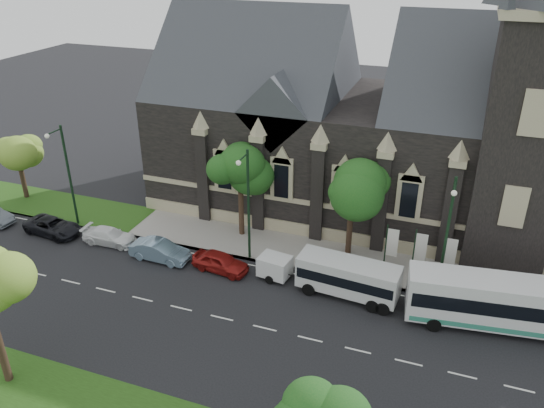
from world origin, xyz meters
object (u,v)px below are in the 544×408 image
at_px(tour_coach, 506,303).
at_px(banner_flag_center, 418,250).
at_px(street_lamp_mid, 247,201).
at_px(car_far_black, 53,226).
at_px(street_lamp_far, 67,171).
at_px(tree_walk_far, 20,152).
at_px(shuttle_bus, 348,276).
at_px(banner_flag_left, 390,245).
at_px(car_far_red, 220,262).
at_px(street_lamp_near, 447,233).
at_px(sedan, 160,251).
at_px(box_trailer, 275,266).
at_px(car_far_white, 110,236).
at_px(tree_walk_right, 356,186).
at_px(tree_walk_left, 243,171).
at_px(banner_flag_right, 447,255).

bearing_deg(tour_coach, banner_flag_center, 139.52).
distance_m(street_lamp_mid, car_far_black, 17.57).
bearing_deg(tour_coach, street_lamp_far, 169.47).
height_order(tree_walk_far, shuttle_bus, tree_walk_far).
distance_m(street_lamp_mid, banner_flag_center, 12.73).
relative_size(banner_flag_left, car_far_red, 0.92).
relative_size(tree_walk_far, tour_coach, 0.51).
bearing_deg(shuttle_bus, street_lamp_near, 22.27).
height_order(sedan, car_far_black, sedan).
distance_m(box_trailer, car_far_white, 14.22).
distance_m(tour_coach, car_far_white, 29.68).
height_order(street_lamp_far, tour_coach, street_lamp_far).
height_order(tree_walk_right, tree_walk_left, tree_walk_right).
bearing_deg(tree_walk_right, banner_flag_center, -18.64).
bearing_deg(banner_flag_right, banner_flag_left, 180.00).
bearing_deg(sedan, tour_coach, -88.08).
bearing_deg(street_lamp_near, tour_coach, -24.81).
height_order(street_lamp_mid, car_far_black, street_lamp_mid).
bearing_deg(tree_walk_left, tree_walk_far, -178.63).
xyz_separation_m(street_lamp_mid, shuttle_bus, (8.14, -1.85, -3.55)).
height_order(tree_walk_left, box_trailer, tree_walk_left).
xyz_separation_m(street_lamp_near, banner_flag_right, (0.29, 1.91, -2.73)).
xyz_separation_m(tree_walk_far, street_lamp_far, (7.82, -3.08, 0.49)).
bearing_deg(car_far_white, tree_walk_right, -77.80).
bearing_deg(sedan, street_lamp_mid, -69.74).
height_order(tour_coach, sedan, tour_coach).
distance_m(street_lamp_far, box_trailer, 19.21).
xyz_separation_m(tree_walk_right, car_far_white, (-18.73, -5.10, -5.17)).
bearing_deg(banner_flag_center, tree_walk_left, 173.11).
bearing_deg(car_far_red, shuttle_bus, -82.36).
height_order(tree_walk_right, car_far_white, tree_walk_right).
relative_size(tree_walk_left, street_lamp_near, 0.85).
distance_m(banner_flag_left, car_far_white, 22.14).
height_order(tree_walk_right, box_trailer, tree_walk_right).
bearing_deg(car_far_white, banner_flag_left, -84.20).
bearing_deg(banner_flag_right, tree_walk_left, 173.96).
height_order(street_lamp_far, car_far_black, street_lamp_far).
bearing_deg(car_far_white, shuttle_bus, -94.10).
relative_size(tree_walk_left, sedan, 1.63).
xyz_separation_m(street_lamp_far, banner_flag_right, (30.29, 1.91, -2.73)).
bearing_deg(banner_flag_center, street_lamp_near, -48.07).
xyz_separation_m(banner_flag_right, sedan, (-20.72, -4.13, -1.61)).
relative_size(car_far_red, car_far_white, 0.96).
distance_m(tree_walk_far, car_far_white, 13.71).
bearing_deg(tree_walk_far, sedan, -16.97).
relative_size(tree_walk_left, banner_flag_center, 1.91).
xyz_separation_m(car_far_red, car_far_white, (-10.10, 0.54, -0.09)).
distance_m(banner_flag_center, banner_flag_right, 2.00).
bearing_deg(banner_flag_left, car_far_red, -161.42).
bearing_deg(street_lamp_near, tree_walk_far, 175.34).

